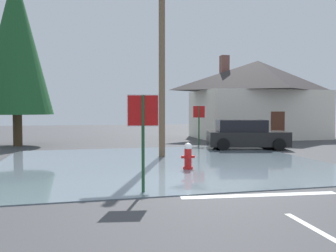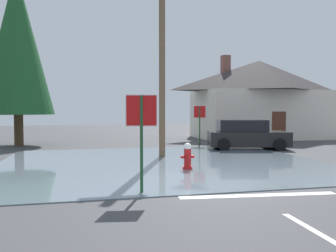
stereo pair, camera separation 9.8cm
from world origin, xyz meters
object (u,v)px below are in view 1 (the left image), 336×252
at_px(parked_car, 245,135).
at_px(pine_tree_tall_left, 16,42).
at_px(fire_hydrant, 188,157).
at_px(stop_sign_near, 143,122).
at_px(stop_sign_far, 199,117).
at_px(house, 257,98).
at_px(utility_pole, 162,55).

bearing_deg(parked_car, pine_tree_tall_left, 159.86).
bearing_deg(fire_hydrant, stop_sign_near, -124.54).
relative_size(stop_sign_near, pine_tree_tall_left, 0.24).
xyz_separation_m(stop_sign_near, stop_sign_far, (5.17, 11.07, -0.12)).
xyz_separation_m(stop_sign_far, parked_car, (1.85, -2.39, -0.93)).
height_order(stop_sign_far, parked_car, stop_sign_far).
xyz_separation_m(fire_hydrant, house, (9.09, 12.24, 2.53)).
relative_size(stop_sign_near, utility_pole, 0.29).
distance_m(utility_pole, parked_car, 6.71).
distance_m(fire_hydrant, house, 15.46).
relative_size(fire_hydrant, pine_tree_tall_left, 0.09).
xyz_separation_m(fire_hydrant, stop_sign_far, (3.07, 8.03, 1.22)).
distance_m(utility_pole, pine_tree_tall_left, 9.93).
xyz_separation_m(stop_sign_far, pine_tree_tall_left, (-10.45, 2.12, 4.35)).
distance_m(stop_sign_far, house, 7.46).
xyz_separation_m(stop_sign_near, pine_tree_tall_left, (-5.28, 13.19, 4.23)).
bearing_deg(fire_hydrant, utility_pole, 92.92).
distance_m(stop_sign_near, utility_pole, 7.33).
bearing_deg(house, pine_tree_tall_left, -172.75).
distance_m(stop_sign_near, pine_tree_tall_left, 14.83).
bearing_deg(pine_tree_tall_left, fire_hydrant, -53.97).
height_order(stop_sign_near, house, house).
relative_size(utility_pole, pine_tree_tall_left, 0.85).
height_order(fire_hydrant, parked_car, parked_car).
bearing_deg(stop_sign_far, parked_car, -52.23).
relative_size(fire_hydrant, stop_sign_far, 0.41).
height_order(house, pine_tree_tall_left, pine_tree_tall_left).
bearing_deg(stop_sign_near, fire_hydrant, 55.46).
relative_size(stop_sign_near, fire_hydrant, 2.61).
height_order(stop_sign_far, house, house).
distance_m(stop_sign_far, parked_car, 3.17).
relative_size(stop_sign_far, house, 0.24).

